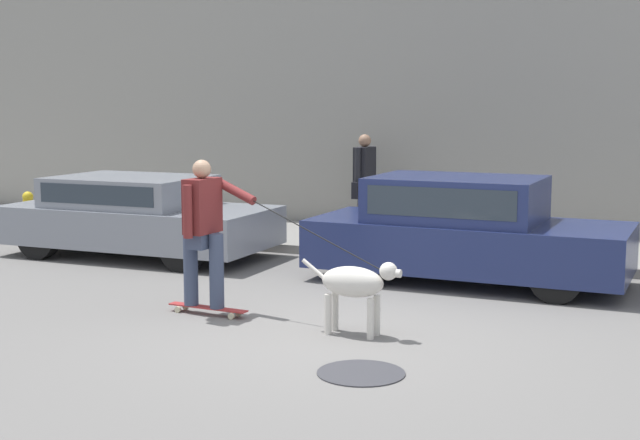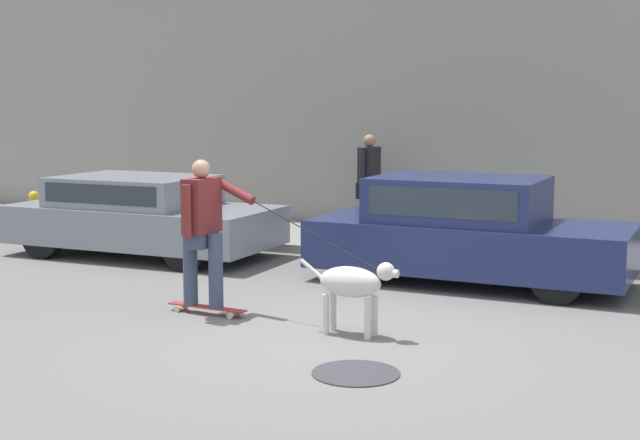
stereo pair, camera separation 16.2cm
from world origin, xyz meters
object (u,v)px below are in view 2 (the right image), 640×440
object	(u,v)px
parked_car_0	(141,216)
skateboarder	(203,227)
dog	(353,284)
fire_hydrant	(35,213)
parked_car_1	(467,232)
pedestrian_with_bag	(369,178)

from	to	relation	value
parked_car_0	skateboarder	xyz separation A→B (m)	(2.78, -2.79, 0.36)
dog	parked_car_0	bearing A→B (deg)	149.64
dog	fire_hydrant	size ratio (longest dim) A/B	1.36
parked_car_1	fire_hydrant	world-z (taller)	parked_car_1
parked_car_1	skateboarder	xyz separation A→B (m)	(-2.17, -2.79, 0.31)
skateboarder	pedestrian_with_bag	world-z (taller)	pedestrian_with_bag
pedestrian_with_bag	skateboarder	bearing A→B (deg)	97.20
pedestrian_with_bag	fire_hydrant	distance (m)	5.71
dog	skateboarder	distance (m)	1.87
dog	fire_hydrant	world-z (taller)	fire_hydrant
fire_hydrant	parked_car_0	bearing A→B (deg)	-16.43
parked_car_0	pedestrian_with_bag	world-z (taller)	pedestrian_with_bag
parked_car_1	fire_hydrant	distance (m)	7.75
skateboarder	dog	bearing A→B (deg)	-1.85
parked_car_0	dog	world-z (taller)	parked_car_0
parked_car_0	parked_car_1	size ratio (longest dim) A/B	0.99
parked_car_1	parked_car_0	bearing A→B (deg)	-178.65
parked_car_0	fire_hydrant	bearing A→B (deg)	163.74
skateboarder	fire_hydrant	size ratio (longest dim) A/B	3.33
parked_car_1	pedestrian_with_bag	world-z (taller)	pedestrian_with_bag
dog	parked_car_1	bearing A→B (deg)	85.47
dog	pedestrian_with_bag	bearing A→B (deg)	111.91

